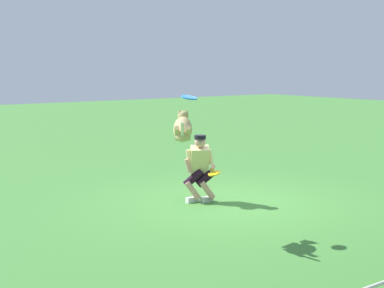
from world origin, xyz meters
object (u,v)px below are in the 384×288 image
at_px(dog, 183,128).
at_px(frisbee_held, 214,173).
at_px(person, 200,166).
at_px(frisbee_flying, 189,97).

bearing_deg(dog, frisbee_held, -15.39).
height_order(person, frisbee_held, person).
distance_m(person, frisbee_flying, 2.52).
xyz_separation_m(person, frisbee_held, (-0.05, 0.38, -0.09)).
height_order(person, frisbee_flying, frisbee_flying).
xyz_separation_m(dog, frisbee_held, (-1.62, -1.27, -1.06)).
relative_size(frisbee_flying, frisbee_held, 1.06).
relative_size(person, frisbee_held, 5.52).
bearing_deg(person, frisbee_flying, -10.20).
bearing_deg(frisbee_flying, frisbee_held, -140.53).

